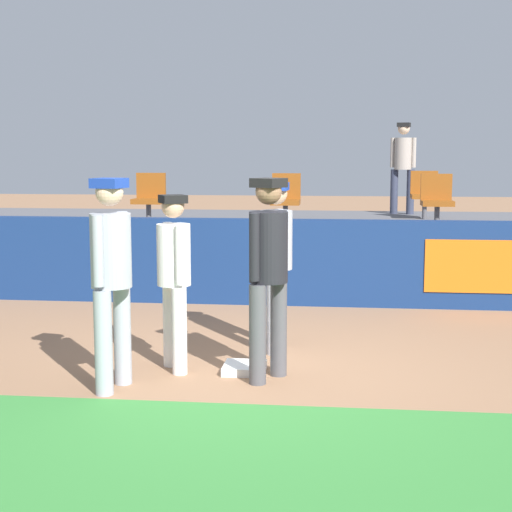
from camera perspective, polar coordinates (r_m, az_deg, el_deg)
The scene contains 14 objects.
ground_plane at distance 7.52m, azimuth -0.13°, elevation -8.64°, with size 60.00×60.00×0.00m, color #936B4C.
grass_foreground_strip at distance 5.33m, azimuth -3.07°, elevation -15.63°, with size 18.00×2.80×0.01m, color #388438.
first_base at distance 7.53m, azimuth -0.85°, elevation -8.28°, with size 0.40×0.40×0.08m, color white.
player_fielder_home at distance 7.46m, azimuth -6.07°, elevation -1.03°, with size 0.44×0.56×1.71m.
player_runner_visitor at distance 8.14m, azimuth 1.50°, elevation 0.13°, with size 0.36×0.50×1.80m.
player_coach_visitor at distance 6.90m, azimuth -10.64°, elevation -0.92°, with size 0.43×0.52×1.89m.
player_umpire at distance 7.08m, azimuth 0.93°, elevation -0.63°, with size 0.49×0.49×1.88m.
field_wall at distance 10.70m, azimuth 1.99°, elevation -0.45°, with size 18.00×0.26×1.19m.
bleacher_platform at distance 13.26m, azimuth 2.78°, elevation 0.58°, with size 18.00×4.80×0.94m, color #59595E.
seat_back_right at distance 13.89m, azimuth 12.35°, elevation 4.64°, with size 0.47×0.44×0.84m.
seat_front_left at distance 12.40m, azimuth -7.88°, elevation 4.40°, with size 0.47×0.44×0.84m.
seat_front_center at distance 12.05m, azimuth 2.22°, elevation 4.36°, with size 0.45×0.44×0.84m.
seat_front_right at distance 12.10m, azimuth 13.22°, elevation 4.19°, with size 0.47×0.44×0.84m.
spectator_hooded at distance 14.86m, azimuth 10.81°, elevation 6.88°, with size 0.47×0.39×1.71m.
Camera 1 is at (0.81, -7.16, 2.12)m, focal length 54.11 mm.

